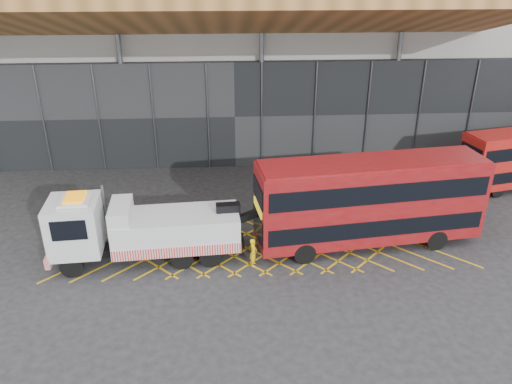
{
  "coord_description": "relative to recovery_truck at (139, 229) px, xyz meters",
  "views": [
    {
      "loc": [
        1.42,
        -24.76,
        14.9
      ],
      "look_at": [
        3.0,
        1.5,
        2.4
      ],
      "focal_mm": 35.0,
      "sensor_mm": 36.0,
      "label": 1
    }
  ],
  "objects": [
    {
      "name": "recovery_truck",
      "position": [
        0.0,
        0.0,
        0.0
      ],
      "size": [
        11.69,
        3.42,
        4.06
      ],
      "rotation": [
        0.0,
        0.0,
        0.07
      ],
      "color": "black",
      "rests_on": "ground_plane"
    },
    {
      "name": "worker",
      "position": [
        5.99,
        -0.91,
        -1.08
      ],
      "size": [
        0.42,
        0.6,
        1.59
      ],
      "primitive_type": "imported",
      "rotation": [
        0.0,
        0.0,
        1.5
      ],
      "color": "yellow",
      "rests_on": "ground_plane"
    },
    {
      "name": "road_markings",
      "position": [
        6.56,
        1.57,
        -1.87
      ],
      "size": [
        23.16,
        7.16,
        0.01
      ],
      "color": "#ECAF16",
      "rests_on": "ground_plane"
    },
    {
      "name": "construction_building",
      "position": [
        5.29,
        19.96,
        7.1
      ],
      "size": [
        55.0,
        23.97,
        18.0
      ],
      "color": "gray",
      "rests_on": "ground_plane"
    },
    {
      "name": "bus_towed",
      "position": [
        12.48,
        0.89,
        0.95
      ],
      "size": [
        12.75,
        4.4,
        5.08
      ],
      "rotation": [
        0.0,
        0.0,
        0.12
      ],
      "color": "maroon",
      "rests_on": "ground_plane"
    },
    {
      "name": "ground_plane",
      "position": [
        3.36,
        1.57,
        -1.88
      ],
      "size": [
        120.0,
        120.0,
        0.0
      ],
      "primitive_type": "plane",
      "color": "#262628"
    }
  ]
}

